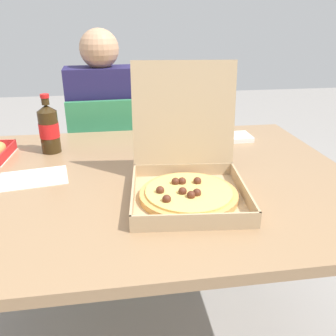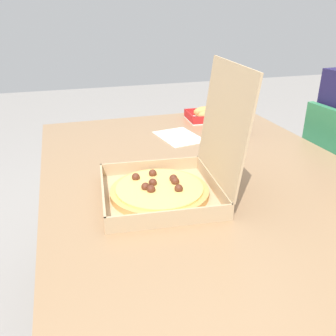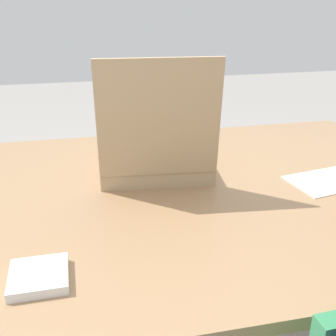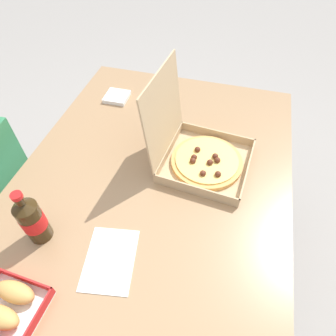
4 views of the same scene
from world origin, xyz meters
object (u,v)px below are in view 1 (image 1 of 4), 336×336
(chair, at_px, (107,160))
(cola_bottle, at_px, (49,128))
(diner_person, at_px, (104,120))
(napkin_pile, at_px, (237,137))
(paper_menu, at_px, (34,178))
(pizza_box_open, at_px, (187,179))

(chair, height_order, cola_bottle, cola_bottle)
(diner_person, xyz_separation_m, napkin_pile, (0.57, -0.49, 0.04))
(napkin_pile, bearing_deg, diner_person, 139.41)
(chair, relative_size, napkin_pile, 7.55)
(napkin_pile, bearing_deg, chair, 142.78)
(napkin_pile, bearing_deg, cola_bottle, -177.05)
(chair, relative_size, paper_menu, 3.95)
(diner_person, relative_size, pizza_box_open, 2.95)
(paper_menu, bearing_deg, napkin_pile, 10.51)
(chair, bearing_deg, paper_menu, -106.52)
(cola_bottle, relative_size, napkin_pile, 2.04)
(cola_bottle, bearing_deg, diner_person, 70.38)
(paper_menu, bearing_deg, pizza_box_open, -30.99)
(pizza_box_open, xyz_separation_m, napkin_pile, (0.31, 0.47, -0.04))
(chair, distance_m, napkin_pile, 0.76)
(paper_menu, relative_size, napkin_pile, 1.91)
(chair, height_order, paper_menu, chair)
(cola_bottle, height_order, napkin_pile, cola_bottle)
(cola_bottle, height_order, paper_menu, cola_bottle)
(diner_person, xyz_separation_m, cola_bottle, (-0.19, -0.53, 0.12))
(chair, distance_m, pizza_box_open, 0.98)
(pizza_box_open, bearing_deg, napkin_pile, 56.30)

